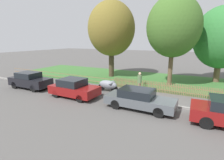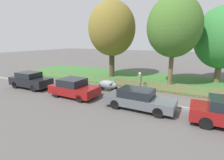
% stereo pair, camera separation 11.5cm
% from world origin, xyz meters
% --- Properties ---
extents(ground_plane, '(120.00, 120.00, 0.00)m').
position_xyz_m(ground_plane, '(0.00, 0.00, 0.00)').
color(ground_plane, '#565451').
extents(kerb_stone, '(40.81, 0.20, 0.12)m').
position_xyz_m(kerb_stone, '(0.00, 0.10, 0.06)').
color(kerb_stone, gray).
rests_on(kerb_stone, ground).
extents(grass_strip, '(40.81, 8.79, 0.01)m').
position_xyz_m(grass_strip, '(0.00, 7.37, 0.01)').
color(grass_strip, '#3D7033').
rests_on(grass_strip, ground).
extents(park_fence, '(40.81, 0.05, 0.90)m').
position_xyz_m(park_fence, '(0.00, 2.98, 0.45)').
color(park_fence, olive).
rests_on(park_fence, ground).
extents(parked_car_silver_hatchback, '(4.01, 1.72, 1.48)m').
position_xyz_m(parked_car_silver_hatchback, '(-11.96, -1.14, 0.75)').
color(parked_car_silver_hatchback, black).
rests_on(parked_car_silver_hatchback, ground).
extents(parked_car_black_saloon, '(3.83, 1.92, 1.42)m').
position_xyz_m(parked_car_black_saloon, '(-6.82, -1.23, 0.71)').
color(parked_car_black_saloon, maroon).
rests_on(parked_car_black_saloon, ground).
extents(parked_car_navy_estate, '(4.44, 1.70, 1.31)m').
position_xyz_m(parked_car_navy_estate, '(-1.54, -1.25, 0.67)').
color(parked_car_navy_estate, '#51565B').
rests_on(parked_car_navy_estate, ground).
extents(covered_motorcycle, '(1.90, 0.88, 0.98)m').
position_xyz_m(covered_motorcycle, '(-5.11, 1.20, 0.62)').
color(covered_motorcycle, black).
rests_on(covered_motorcycle, ground).
extents(tree_nearest_kerb, '(5.41, 5.41, 8.70)m').
position_xyz_m(tree_nearest_kerb, '(-7.84, 7.02, 5.56)').
color(tree_nearest_kerb, '#473828').
rests_on(tree_nearest_kerb, ground).
extents(tree_behind_motorcycle, '(4.94, 4.94, 8.38)m').
position_xyz_m(tree_behind_motorcycle, '(-0.87, 6.05, 5.53)').
color(tree_behind_motorcycle, brown).
rests_on(tree_behind_motorcycle, ground).
extents(tree_mid_park, '(5.39, 5.39, 7.65)m').
position_xyz_m(tree_mid_park, '(3.30, 9.60, 4.53)').
color(tree_mid_park, brown).
rests_on(tree_mid_park, ground).
extents(pedestrian_near_fence, '(0.39, 0.40, 1.73)m').
position_xyz_m(pedestrian_near_fence, '(-2.67, 2.21, 0.98)').
color(pedestrian_near_fence, '#7F6B51').
rests_on(pedestrian_near_fence, ground).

